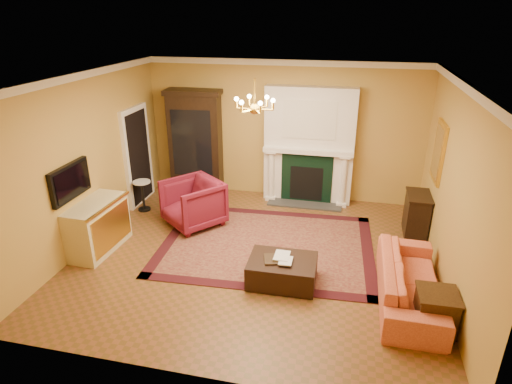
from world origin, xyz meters
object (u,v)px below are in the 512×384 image
(coral_sofa, at_px, (411,275))
(china_cabinet, at_px, (196,145))
(commode, at_px, (97,227))
(end_table, at_px, (435,313))
(leather_ottoman, at_px, (282,271))
(console_table, at_px, (416,215))
(wingback_armchair, at_px, (193,201))
(pedestal_table, at_px, (143,194))

(coral_sofa, bearing_deg, china_cabinet, 54.35)
(china_cabinet, height_order, commode, china_cabinet)
(end_table, xyz_separation_m, leather_ottoman, (-2.13, 0.63, -0.07))
(console_table, bearing_deg, commode, -160.74)
(wingback_armchair, bearing_deg, leather_ottoman, 1.94)
(coral_sofa, height_order, console_table, coral_sofa)
(pedestal_table, distance_m, commode, 1.67)
(pedestal_table, height_order, commode, commode)
(commode, distance_m, coral_sofa, 5.20)
(coral_sofa, distance_m, end_table, 0.68)
(pedestal_table, xyz_separation_m, leather_ottoman, (3.29, -1.95, -0.17))
(wingback_armchair, relative_size, coral_sofa, 0.47)
(china_cabinet, distance_m, end_table, 6.06)
(wingback_armchair, bearing_deg, console_table, 47.30)
(end_table, bearing_deg, coral_sofa, 112.86)
(coral_sofa, height_order, leather_ottoman, coral_sofa)
(commode, distance_m, console_table, 5.81)
(leather_ottoman, bearing_deg, end_table, -17.50)
(pedestal_table, xyz_separation_m, coral_sofa, (5.16, -1.97, 0.04))
(console_table, bearing_deg, end_table, -90.53)
(leather_ottoman, bearing_deg, console_table, 43.36)
(pedestal_table, relative_size, commode, 0.54)
(wingback_armchair, relative_size, commode, 0.84)
(coral_sofa, distance_m, leather_ottoman, 1.88)
(china_cabinet, height_order, leather_ottoman, china_cabinet)
(wingback_armchair, relative_size, console_table, 1.32)
(wingback_armchair, height_order, console_table, wingback_armchair)
(leather_ottoman, bearing_deg, pedestal_table, 148.41)
(wingback_armchair, xyz_separation_m, console_table, (4.21, 0.58, -0.12))
(china_cabinet, xyz_separation_m, commode, (-0.81, -2.89, -0.68))
(pedestal_table, bearing_deg, end_table, -25.49)
(pedestal_table, relative_size, leather_ottoman, 0.63)
(console_table, relative_size, leather_ottoman, 0.74)
(commode, bearing_deg, wingback_armchair, 46.78)
(coral_sofa, xyz_separation_m, leather_ottoman, (-1.87, 0.02, -0.21))
(china_cabinet, distance_m, wingback_armchair, 1.80)
(console_table, bearing_deg, china_cabinet, 168.25)
(china_cabinet, height_order, end_table, china_cabinet)
(wingback_armchair, distance_m, end_table, 4.70)
(wingback_armchair, height_order, end_table, wingback_armchair)
(end_table, distance_m, leather_ottoman, 2.22)
(china_cabinet, bearing_deg, commode, -110.43)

